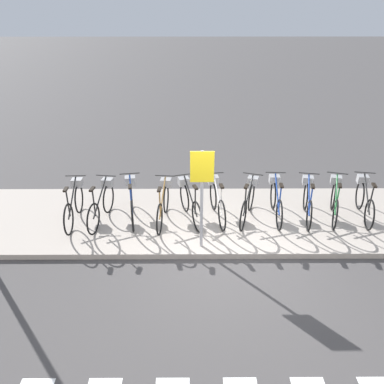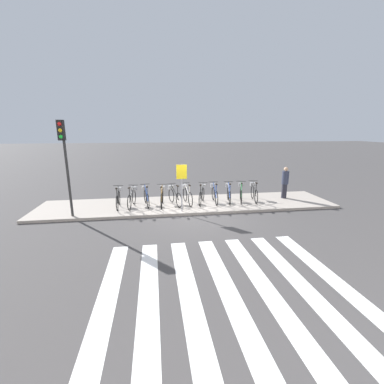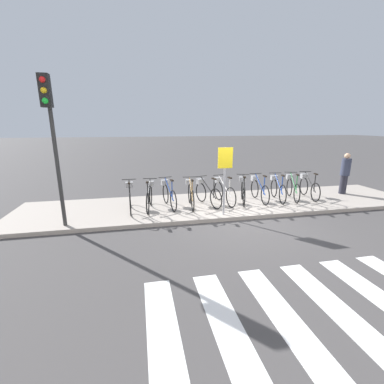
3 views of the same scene
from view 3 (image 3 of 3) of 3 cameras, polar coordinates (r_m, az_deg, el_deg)
name	(u,v)px [view 3 (image 3 of 3)]	position (r m, az deg, el deg)	size (l,w,h in m)	color
ground_plane	(240,220)	(7.91, 10.70, -6.22)	(120.00, 120.00, 0.00)	#423F3F
sidewalk	(225,204)	(9.19, 7.26, -2.72)	(13.91, 2.94, 0.12)	#9E9389
parked_bicycle_0	(130,197)	(8.46, -13.63, -1.01)	(0.46, 1.64, 1.01)	black
parked_bicycle_1	(149,196)	(8.46, -9.44, -0.78)	(0.46, 1.63, 1.01)	black
parked_bicycle_2	(168,194)	(8.62, -5.25, -0.36)	(0.46, 1.62, 1.01)	black
parked_bicycle_3	(191,193)	(8.60, -0.29, -0.33)	(0.46, 1.63, 1.01)	black
parked_bicycle_4	(207,192)	(8.80, 3.28, 0.00)	(0.62, 1.57, 1.01)	black
parked_bicycle_5	(223,191)	(9.04, 6.97, 0.31)	(0.46, 1.63, 1.01)	black
parked_bicycle_6	(243,190)	(9.26, 11.28, 0.47)	(0.66, 1.56, 1.01)	black
parked_bicycle_7	(259,189)	(9.57, 14.62, 0.74)	(0.46, 1.64, 1.01)	black
parked_bicycle_8	(277,188)	(9.86, 18.45, 0.86)	(0.50, 1.61, 1.01)	black
parked_bicycle_9	(292,187)	(10.21, 21.42, 1.04)	(0.61, 1.58, 1.01)	black
parked_bicycle_10	(308,186)	(10.61, 24.46, 1.22)	(0.49, 1.62, 1.01)	black
pedestrian	(345,173)	(11.80, 30.86, 3.70)	(0.34, 0.34, 1.62)	#23232D
traffic_light	(50,122)	(7.35, -28.95, 13.44)	(0.24, 0.40, 3.82)	#2D2D2D
sign_post	(225,170)	(7.62, 7.32, 4.95)	(0.44, 0.07, 2.04)	#99999E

